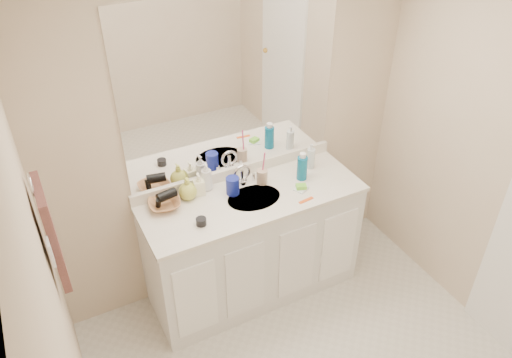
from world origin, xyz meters
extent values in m
cube|color=white|center=(0.00, 0.00, 2.40)|extent=(2.60, 2.60, 0.02)
cube|color=beige|center=(0.00, 1.30, 1.20)|extent=(2.60, 0.02, 2.40)
cube|color=white|center=(0.00, 1.02, 0.42)|extent=(1.50, 0.55, 0.85)
cube|color=white|center=(0.00, 1.02, 0.86)|extent=(1.52, 0.57, 0.03)
cube|color=white|center=(0.00, 1.29, 0.92)|extent=(1.52, 0.03, 0.08)
cylinder|color=beige|center=(0.00, 1.00, 0.87)|extent=(0.37, 0.37, 0.02)
cylinder|color=silver|center=(0.00, 1.18, 0.94)|extent=(0.02, 0.02, 0.11)
cube|color=white|center=(0.00, 1.29, 1.56)|extent=(1.48, 0.01, 1.20)
cylinder|color=navy|center=(-0.10, 1.12, 0.94)|extent=(0.11, 0.11, 0.12)
cylinder|color=tan|center=(0.13, 1.13, 0.93)|extent=(0.09, 0.09, 0.10)
cylinder|color=#E13B77|center=(0.14, 1.13, 1.03)|extent=(0.02, 0.04, 0.20)
cylinder|color=#0B6088|center=(0.40, 1.05, 0.97)|extent=(0.10, 0.10, 0.17)
cylinder|color=silver|center=(0.53, 1.14, 0.96)|extent=(0.06, 0.06, 0.15)
cube|color=white|center=(0.33, 0.94, 0.89)|extent=(0.11, 0.11, 0.01)
cube|color=#74D534|center=(0.33, 0.94, 0.90)|extent=(0.08, 0.07, 0.03)
cube|color=#EF5619|center=(0.29, 0.82, 0.88)|extent=(0.11, 0.04, 0.00)
cylinder|color=black|center=(-0.42, 0.91, 0.90)|extent=(0.08, 0.08, 0.05)
imported|color=white|center=(-0.24, 1.24, 0.98)|extent=(0.09, 0.10, 0.21)
imported|color=#FFFCCF|center=(-0.31, 1.21, 0.96)|extent=(0.08, 0.08, 0.16)
imported|color=#C7CE50|center=(-0.39, 1.20, 0.96)|extent=(0.14, 0.14, 0.16)
imported|color=#B27548|center=(-0.56, 1.18, 0.91)|extent=(0.24, 0.24, 0.05)
cylinder|color=black|center=(-0.54, 1.18, 0.97)|extent=(0.14, 0.09, 0.06)
torus|color=silver|center=(-1.27, 0.77, 1.55)|extent=(0.01, 0.11, 0.11)
cube|color=#452725|center=(-1.25, 0.77, 1.25)|extent=(0.04, 0.32, 0.55)
cube|color=white|center=(-1.27, 0.57, 1.30)|extent=(0.01, 0.08, 0.13)
camera|label=1|loc=(-1.21, -1.36, 2.89)|focal=35.00mm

